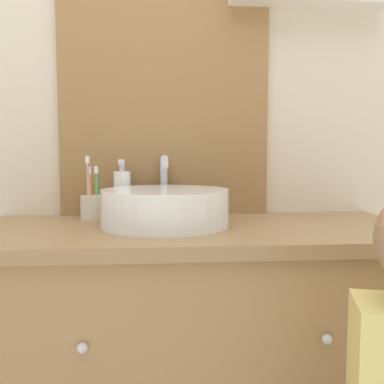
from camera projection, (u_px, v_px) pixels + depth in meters
name	position (u px, v px, depth m)	size (l,w,h in m)	color
wall_back	(194.00, 65.00, 1.43)	(3.20, 0.18, 2.50)	beige
vanity_counter	(197.00, 361.00, 1.22)	(1.22, 0.53, 0.78)	#A37A4C
sink_basin	(166.00, 206.00, 1.19)	(0.35, 0.41, 0.20)	white
toothbrush_holder	(93.00, 205.00, 1.32)	(0.07, 0.07, 0.19)	beige
soap_dispenser	(122.00, 193.00, 1.35)	(0.05, 0.05, 0.18)	white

